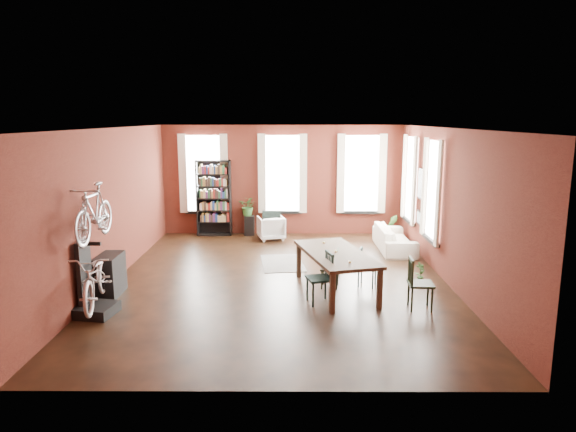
{
  "coord_description": "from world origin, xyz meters",
  "views": [
    {
      "loc": [
        0.23,
        -10.45,
        3.41
      ],
      "look_at": [
        0.18,
        0.6,
        1.28
      ],
      "focal_mm": 32.0,
      "sensor_mm": 36.0,
      "label": 1
    }
  ],
  "objects_px": {
    "white_armchair": "(271,227)",
    "console_table": "(110,275)",
    "cream_sofa": "(395,234)",
    "dining_chair_d": "(367,268)",
    "bike_trainer": "(96,310)",
    "dining_chair_c": "(421,284)",
    "dining_chair_b": "(330,268)",
    "bicycle_floor": "(94,254)",
    "dining_table": "(336,272)",
    "bookshelf": "(214,198)",
    "dining_chair_a": "(319,278)",
    "plant_stand": "(249,225)"
  },
  "relations": [
    {
      "from": "dining_table",
      "to": "dining_chair_d",
      "type": "distance_m",
      "value": 0.76
    },
    {
      "from": "dining_table",
      "to": "dining_chair_b",
      "type": "xyz_separation_m",
      "value": [
        -0.09,
        0.25,
        -0.0
      ]
    },
    {
      "from": "dining_chair_d",
      "to": "bookshelf",
      "type": "distance_m",
      "value": 6.05
    },
    {
      "from": "dining_table",
      "to": "bike_trainer",
      "type": "relative_size",
      "value": 3.75
    },
    {
      "from": "dining_table",
      "to": "white_armchair",
      "type": "bearing_deg",
      "value": 93.26
    },
    {
      "from": "dining_chair_c",
      "to": "bike_trainer",
      "type": "relative_size",
      "value": 1.5
    },
    {
      "from": "dining_chair_b",
      "to": "dining_chair_c",
      "type": "distance_m",
      "value": 1.95
    },
    {
      "from": "dining_chair_b",
      "to": "console_table",
      "type": "distance_m",
      "value": 4.34
    },
    {
      "from": "bookshelf",
      "to": "cream_sofa",
      "type": "xyz_separation_m",
      "value": [
        4.95,
        -1.7,
        -0.69
      ]
    },
    {
      "from": "dining_chair_a",
      "to": "bike_trainer",
      "type": "xyz_separation_m",
      "value": [
        -3.95,
        -0.62,
        -0.39
      ]
    },
    {
      "from": "dining_chair_a",
      "to": "dining_chair_c",
      "type": "bearing_deg",
      "value": 65.88
    },
    {
      "from": "dining_chair_d",
      "to": "bicycle_floor",
      "type": "distance_m",
      "value": 5.24
    },
    {
      "from": "bookshelf",
      "to": "bicycle_floor",
      "type": "relative_size",
      "value": 1.21
    },
    {
      "from": "dining_chair_b",
      "to": "bike_trainer",
      "type": "bearing_deg",
      "value": -61.22
    },
    {
      "from": "cream_sofa",
      "to": "console_table",
      "type": "bearing_deg",
      "value": 119.33
    },
    {
      "from": "bookshelf",
      "to": "white_armchair",
      "type": "distance_m",
      "value": 1.92
    },
    {
      "from": "dining_table",
      "to": "cream_sofa",
      "type": "relative_size",
      "value": 1.13
    },
    {
      "from": "dining_chair_a",
      "to": "white_armchair",
      "type": "bearing_deg",
      "value": 176.94
    },
    {
      "from": "bookshelf",
      "to": "bicycle_floor",
      "type": "height_order",
      "value": "bookshelf"
    },
    {
      "from": "white_armchair",
      "to": "console_table",
      "type": "height_order",
      "value": "console_table"
    },
    {
      "from": "white_armchair",
      "to": "dining_chair_d",
      "type": "bearing_deg",
      "value": 103.26
    },
    {
      "from": "cream_sofa",
      "to": "bicycle_floor",
      "type": "height_order",
      "value": "bicycle_floor"
    },
    {
      "from": "plant_stand",
      "to": "bicycle_floor",
      "type": "relative_size",
      "value": 0.31
    },
    {
      "from": "dining_table",
      "to": "dining_chair_b",
      "type": "distance_m",
      "value": 0.27
    },
    {
      "from": "dining_chair_b",
      "to": "console_table",
      "type": "relative_size",
      "value": 1.0
    },
    {
      "from": "white_armchair",
      "to": "cream_sofa",
      "type": "bearing_deg",
      "value": 146.52
    },
    {
      "from": "bookshelf",
      "to": "bike_trainer",
      "type": "relative_size",
      "value": 3.5
    },
    {
      "from": "dining_chair_a",
      "to": "bike_trainer",
      "type": "height_order",
      "value": "dining_chair_a"
    },
    {
      "from": "dining_chair_b",
      "to": "white_armchair",
      "type": "xyz_separation_m",
      "value": [
        -1.35,
        4.18,
        -0.04
      ]
    },
    {
      "from": "white_armchair",
      "to": "console_table",
      "type": "xyz_separation_m",
      "value": [
        -2.96,
        -4.65,
        0.04
      ]
    },
    {
      "from": "dining_chair_d",
      "to": "bike_trainer",
      "type": "xyz_separation_m",
      "value": [
        -4.98,
        -1.6,
        -0.3
      ]
    },
    {
      "from": "cream_sofa",
      "to": "bike_trainer",
      "type": "height_order",
      "value": "cream_sofa"
    },
    {
      "from": "dining_chair_c",
      "to": "dining_chair_d",
      "type": "height_order",
      "value": "dining_chair_c"
    },
    {
      "from": "dining_chair_d",
      "to": "bookshelf",
      "type": "relative_size",
      "value": 0.35
    },
    {
      "from": "dining_chair_b",
      "to": "bike_trainer",
      "type": "xyz_separation_m",
      "value": [
        -4.21,
        -1.52,
        -0.31
      ]
    },
    {
      "from": "bike_trainer",
      "to": "console_table",
      "type": "xyz_separation_m",
      "value": [
        -0.1,
        1.05,
        0.31
      ]
    },
    {
      "from": "dining_chair_d",
      "to": "cream_sofa",
      "type": "xyz_separation_m",
      "value": [
        1.15,
        2.95,
        0.02
      ]
    },
    {
      "from": "dining_chair_c",
      "to": "console_table",
      "type": "bearing_deg",
      "value": 85.95
    },
    {
      "from": "dining_chair_c",
      "to": "white_armchair",
      "type": "height_order",
      "value": "dining_chair_c"
    },
    {
      "from": "dining_chair_b",
      "to": "dining_chair_c",
      "type": "bearing_deg",
      "value": 61.28
    },
    {
      "from": "dining_chair_b",
      "to": "dining_chair_c",
      "type": "height_order",
      "value": "dining_chair_c"
    },
    {
      "from": "plant_stand",
      "to": "dining_table",
      "type": "bearing_deg",
      "value": -67.15
    },
    {
      "from": "white_armchair",
      "to": "dining_chair_c",
      "type": "bearing_deg",
      "value": 104.2
    },
    {
      "from": "cream_sofa",
      "to": "console_table",
      "type": "distance_m",
      "value": 7.15
    },
    {
      "from": "dining_table",
      "to": "dining_chair_d",
      "type": "bearing_deg",
      "value": 11.69
    },
    {
      "from": "dining_chair_a",
      "to": "bicycle_floor",
      "type": "bearing_deg",
      "value": -96.71
    },
    {
      "from": "dining_chair_a",
      "to": "bicycle_floor",
      "type": "distance_m",
      "value": 4.01
    },
    {
      "from": "dining_table",
      "to": "white_armchair",
      "type": "distance_m",
      "value": 4.67
    },
    {
      "from": "bookshelf",
      "to": "console_table",
      "type": "xyz_separation_m",
      "value": [
        -1.28,
        -5.2,
        -0.7
      ]
    },
    {
      "from": "white_armchair",
      "to": "bike_trainer",
      "type": "relative_size",
      "value": 1.16
    }
  ]
}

